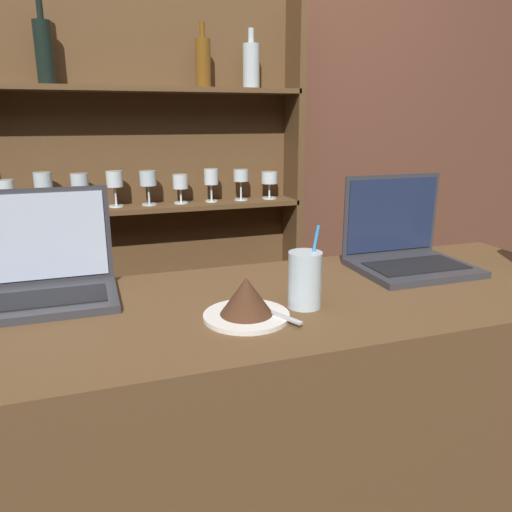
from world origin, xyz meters
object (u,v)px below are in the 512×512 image
at_px(laptop_near, 41,276).
at_px(laptop_far, 405,248).
at_px(cake_plate, 247,301).
at_px(water_glass, 305,279).

bearing_deg(laptop_near, laptop_far, -2.87).
relative_size(laptop_far, cake_plate, 1.67).
xyz_separation_m(cake_plate, water_glass, (0.14, 0.02, 0.02)).
bearing_deg(laptop_far, water_glass, -154.11).
bearing_deg(water_glass, laptop_far, 25.89).
xyz_separation_m(laptop_far, water_glass, (-0.39, -0.19, 0.01)).
relative_size(cake_plate, water_glass, 1.00).
xyz_separation_m(laptop_near, water_glass, (0.56, -0.24, 0.01)).
relative_size(laptop_near, laptop_far, 1.07).
relative_size(laptop_near, water_glass, 1.79).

